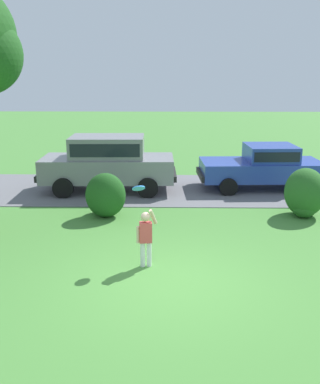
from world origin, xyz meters
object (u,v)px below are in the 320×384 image
at_px(parked_sedan, 264,165).
at_px(child_thrower, 146,235).
at_px(frisbee, 139,188).
at_px(parked_suv, 108,161).

relative_size(parked_sedan, child_thrower, 3.48).
height_order(child_thrower, frisbee, frisbee).
xyz_separation_m(parked_sedan, child_thrower, (-3.85, -6.62, -0.13)).
height_order(parked_sedan, child_thrower, parked_sedan).
relative_size(child_thrower, frisbee, 4.20).
bearing_deg(frisbee, parked_suv, 103.99).
distance_m(parked_suv, frisbee, 6.05).
height_order(parked_suv, child_thrower, parked_suv).
bearing_deg(parked_sedan, child_thrower, -120.17).
relative_size(parked_suv, frisbee, 15.50).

